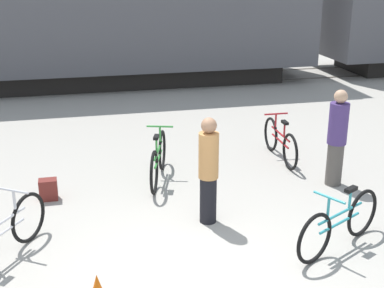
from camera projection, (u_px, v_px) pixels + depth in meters
The scene contains 10 objects.
ground_plane at pixel (189, 274), 6.48m from camera, with size 80.00×80.00×0.00m, color #A8A399.
rail_near at pixel (115, 88), 15.57m from camera, with size 49.72×0.07×0.01m, color #4C4238.
rail_far at pixel (111, 78), 16.89m from camera, with size 49.72×0.07×0.01m, color #4C4238.
bicycle_maroon at pixel (280, 141), 10.04m from camera, with size 0.46×1.70×0.83m.
bicycle_green at pixel (158, 159), 9.08m from camera, with size 0.59×1.71×0.89m.
bicycle_teal at pixel (340, 224), 6.94m from camera, with size 1.56×0.87×0.84m.
bicycle_silver at pixel (3, 234), 6.68m from camera, with size 0.99×1.45×0.85m.
person_in_purple at pixel (337, 138), 8.77m from camera, with size 0.32×0.32×1.63m.
person_in_tan at pixel (208, 170), 7.51m from camera, with size 0.28×0.28×1.57m.
backpack at pixel (48, 190), 8.42m from camera, with size 0.28×0.20×0.34m.
Camera 1 is at (-1.21, -5.46, 3.64)m, focal length 50.00 mm.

